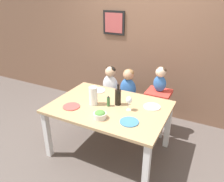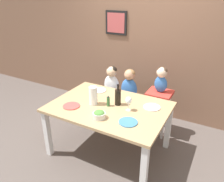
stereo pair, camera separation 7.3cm
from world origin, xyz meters
The scene contains 18 objects.
ground_plane centered at (0.00, 0.00, 0.00)m, with size 14.00×14.00×0.00m, color #564C47.
wall_back centered at (0.00, 1.35, 1.35)m, with size 10.00×0.09×2.70m.
dining_table centered at (0.00, 0.00, 0.63)m, with size 1.50×1.05×0.72m.
chair_far_left centered at (-0.37, 0.75, 0.40)m, with size 0.42×0.40×0.47m.
chair_far_center centered at (-0.06, 0.75, 0.40)m, with size 0.42×0.40×0.47m.
chair_right_highchair centered at (0.45, 0.75, 0.56)m, with size 0.36×0.34×0.72m.
person_child_left centered at (-0.37, 0.75, 0.75)m, with size 0.27×0.17×0.51m.
person_child_center centered at (-0.06, 0.75, 0.75)m, with size 0.27×0.17×0.51m.
person_baby_right centered at (0.45, 0.75, 0.95)m, with size 0.19×0.16×0.38m.
wine_bottle centered at (0.08, 0.08, 0.83)m, with size 0.08×0.08×0.29m.
paper_towel_roll centered at (-0.20, -0.06, 0.84)m, with size 0.11×0.11×0.25m.
wine_glass_near centered at (0.27, 0.01, 0.86)m, with size 0.08×0.08×0.19m.
salad_bowl_large centered at (0.05, -0.32, 0.77)m, with size 0.15×0.15×0.09m.
dinner_plate_front_left centered at (-0.42, -0.25, 0.73)m, with size 0.22×0.22×0.01m.
dinner_plate_back_left centered at (-0.37, 0.34, 0.73)m, with size 0.22×0.22×0.01m.
dinner_plate_back_right centered at (0.50, 0.22, 0.73)m, with size 0.22×0.22×0.01m.
dinner_plate_front_right centered at (0.39, -0.24, 0.73)m, with size 0.22×0.22×0.01m.
condiment_bottle_hot_sauce centered at (-0.01, -0.01, 0.79)m, with size 0.04×0.04×0.15m.
Camera 2 is at (1.23, -2.17, 2.09)m, focal length 35.00 mm.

